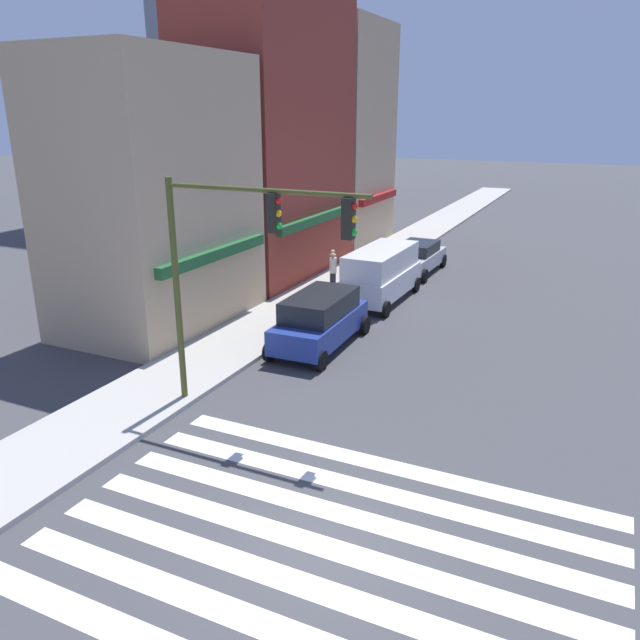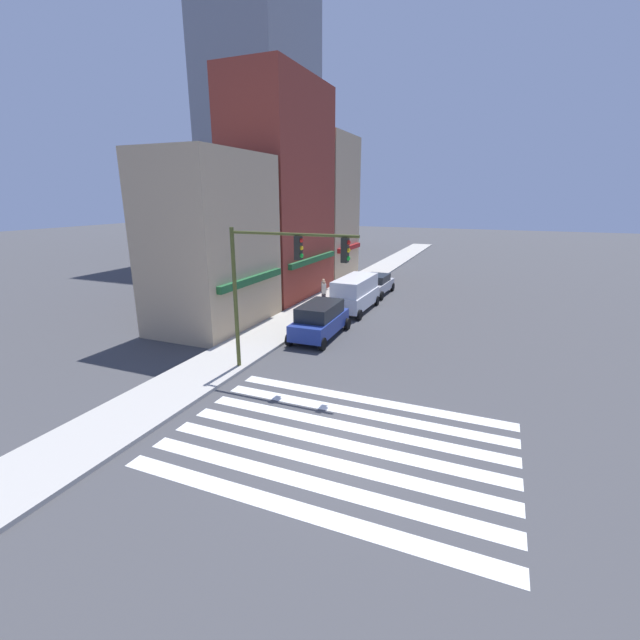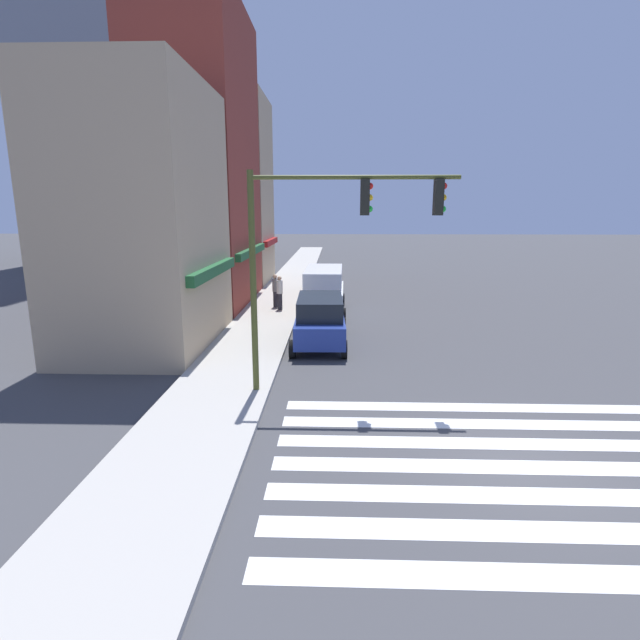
{
  "view_description": "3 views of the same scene",
  "coord_description": "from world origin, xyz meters",
  "px_view_note": "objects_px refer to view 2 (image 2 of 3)",
  "views": [
    {
      "loc": [
        -9.09,
        -4.17,
        8.01
      ],
      "look_at": [
        9.72,
        4.7,
        1.0
      ],
      "focal_mm": 35.0,
      "sensor_mm": 36.0,
      "label": 1
    },
    {
      "loc": [
        -11.38,
        -4.08,
        7.62
      ],
      "look_at": [
        9.72,
        4.7,
        1.0
      ],
      "focal_mm": 24.0,
      "sensor_mm": 36.0,
      "label": 2
    },
    {
      "loc": [
        -9.75,
        4.06,
        5.35
      ],
      "look_at": [
        9.72,
        4.7,
        1.0
      ],
      "focal_mm": 28.0,
      "sensor_mm": 36.0,
      "label": 3
    }
  ],
  "objects_px": {
    "traffic_signal": "(276,271)",
    "suv_blue": "(320,319)",
    "van_white": "(355,293)",
    "pedestrian_white_shirt": "(324,293)",
    "pedestrian_grey_coat": "(323,290)",
    "sedan_silver": "(377,284)"
  },
  "relations": [
    {
      "from": "traffic_signal",
      "to": "pedestrian_white_shirt",
      "type": "distance_m",
      "value": 12.76
    },
    {
      "from": "pedestrian_grey_coat",
      "to": "van_white",
      "type": "bearing_deg",
      "value": 158.22
    },
    {
      "from": "suv_blue",
      "to": "van_white",
      "type": "bearing_deg",
      "value": -1.49
    },
    {
      "from": "pedestrian_white_shirt",
      "to": "pedestrian_grey_coat",
      "type": "xyz_separation_m",
      "value": [
        0.65,
        0.31,
        0.0
      ]
    },
    {
      "from": "van_white",
      "to": "traffic_signal",
      "type": "bearing_deg",
      "value": -177.27
    },
    {
      "from": "pedestrian_white_shirt",
      "to": "suv_blue",
      "type": "bearing_deg",
      "value": 49.9
    },
    {
      "from": "van_white",
      "to": "pedestrian_grey_coat",
      "type": "height_order",
      "value": "van_white"
    },
    {
      "from": "sedan_silver",
      "to": "pedestrian_grey_coat",
      "type": "xyz_separation_m",
      "value": [
        -4.85,
        2.64,
        0.23
      ]
    },
    {
      "from": "traffic_signal",
      "to": "pedestrian_white_shirt",
      "type": "relative_size",
      "value": 3.6
    },
    {
      "from": "sedan_silver",
      "to": "pedestrian_grey_coat",
      "type": "bearing_deg",
      "value": 152.7
    },
    {
      "from": "traffic_signal",
      "to": "sedan_silver",
      "type": "relative_size",
      "value": 1.44
    },
    {
      "from": "suv_blue",
      "to": "van_white",
      "type": "xyz_separation_m",
      "value": [
        6.24,
        -0.0,
        0.25
      ]
    },
    {
      "from": "traffic_signal",
      "to": "van_white",
      "type": "bearing_deg",
      "value": 1.8
    },
    {
      "from": "traffic_signal",
      "to": "suv_blue",
      "type": "relative_size",
      "value": 1.34
    },
    {
      "from": "sedan_silver",
      "to": "pedestrian_grey_coat",
      "type": "relative_size",
      "value": 2.51
    },
    {
      "from": "traffic_signal",
      "to": "suv_blue",
      "type": "height_order",
      "value": "traffic_signal"
    },
    {
      "from": "suv_blue",
      "to": "pedestrian_grey_coat",
      "type": "distance_m",
      "value": 7.46
    },
    {
      "from": "sedan_silver",
      "to": "pedestrian_white_shirt",
      "type": "xyz_separation_m",
      "value": [
        -5.5,
        2.33,
        0.23
      ]
    },
    {
      "from": "van_white",
      "to": "pedestrian_grey_coat",
      "type": "distance_m",
      "value": 2.75
    },
    {
      "from": "suv_blue",
      "to": "pedestrian_white_shirt",
      "type": "xyz_separation_m",
      "value": [
        6.33,
        2.33,
        0.04
      ]
    },
    {
      "from": "traffic_signal",
      "to": "suv_blue",
      "type": "distance_m",
      "value": 6.69
    },
    {
      "from": "pedestrian_white_shirt",
      "to": "van_white",
      "type": "bearing_deg",
      "value": 117.48
    }
  ]
}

